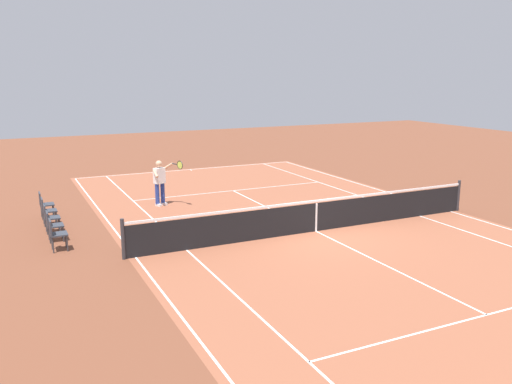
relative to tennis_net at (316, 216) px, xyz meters
The scene contains 11 objects.
ground_plane 0.49m from the tennis_net, ahead, with size 60.00×60.00×0.00m, color brown.
court_slab 0.49m from the tennis_net, ahead, with size 24.20×11.40×0.00m, color #935138.
court_line_markings 0.49m from the tennis_net, ahead, with size 23.85×11.05×0.01m.
tennis_net is the anchor object (origin of this frame).
tennis_player_near 6.22m from the tennis_net, 32.57° to the left, with size 0.94×0.91×1.70m.
tennis_ball 0.75m from the tennis_net, ahead, with size 0.07×0.07×0.07m, color #CCE01E.
spectator_chair_0 7.44m from the tennis_net, 78.68° to the left, with size 0.44×0.44×0.88m.
spectator_chair_1 7.68m from the tennis_net, 71.86° to the left, with size 0.44×0.44×0.88m.
spectator_chair_2 8.02m from the tennis_net, 65.53° to the left, with size 0.44×0.44×0.88m.
spectator_chair_3 8.45m from the tennis_net, 59.78° to the left, with size 0.44×0.44×0.88m.
spectator_chair_4 8.95m from the tennis_net, 54.63° to the left, with size 0.44×0.44×0.88m.
Camera 1 is at (-13.25, 8.37, 4.67)m, focal length 37.40 mm.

